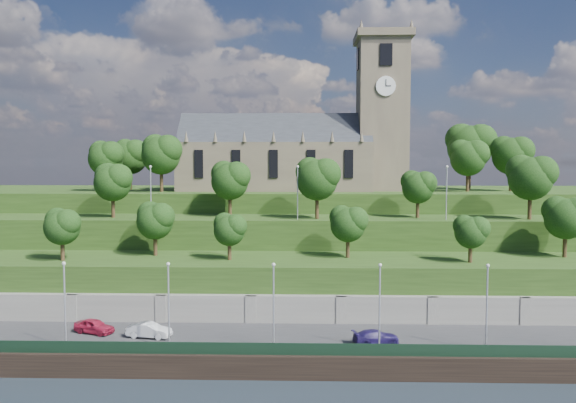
{
  "coord_description": "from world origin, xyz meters",
  "views": [
    {
      "loc": [
        0.82,
        -49.68,
        19.68
      ],
      "look_at": [
        -1.4,
        30.0,
        14.17
      ],
      "focal_mm": 35.0,
      "sensor_mm": 36.0,
      "label": 1
    }
  ],
  "objects_px": {
    "church": "(304,146)",
    "car_right": "(376,337)",
    "car_left": "(94,326)",
    "car_middle": "(149,330)"
  },
  "relations": [
    {
      "from": "church",
      "to": "car_right",
      "type": "xyz_separation_m",
      "value": [
        7.14,
        -41.59,
        -19.86
      ]
    },
    {
      "from": "church",
      "to": "car_right",
      "type": "distance_m",
      "value": 46.64
    },
    {
      "from": "car_left",
      "to": "car_right",
      "type": "relative_size",
      "value": 0.96
    },
    {
      "from": "car_left",
      "to": "car_right",
      "type": "distance_m",
      "value": 28.95
    },
    {
      "from": "church",
      "to": "car_right",
      "type": "height_order",
      "value": "church"
    },
    {
      "from": "church",
      "to": "car_right",
      "type": "bearing_deg",
      "value": -80.26
    },
    {
      "from": "church",
      "to": "car_left",
      "type": "xyz_separation_m",
      "value": [
        -21.7,
        -39.07,
        -19.78
      ]
    },
    {
      "from": "church",
      "to": "car_middle",
      "type": "height_order",
      "value": "church"
    },
    {
      "from": "car_left",
      "to": "car_right",
      "type": "xyz_separation_m",
      "value": [
        28.84,
        -2.52,
        -0.08
      ]
    },
    {
      "from": "church",
      "to": "car_left",
      "type": "relative_size",
      "value": 8.84
    }
  ]
}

